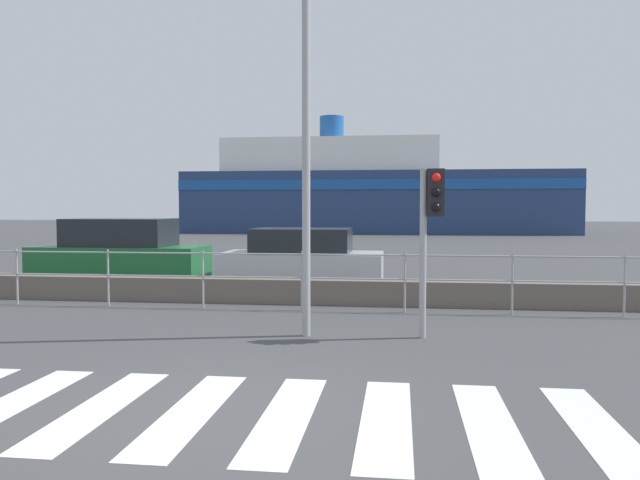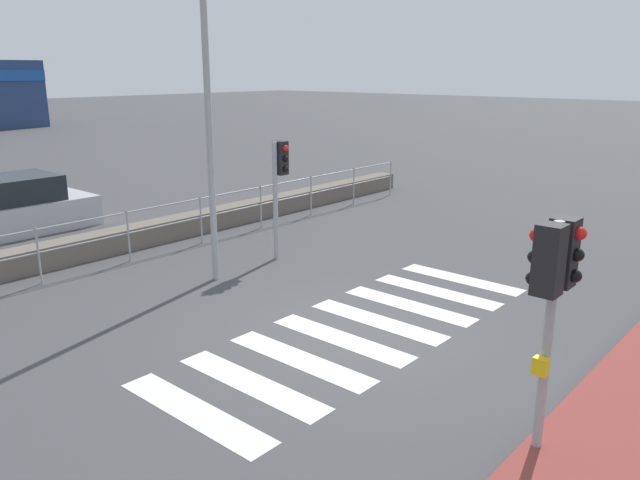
{
  "view_description": "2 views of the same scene",
  "coord_description": "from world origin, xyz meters",
  "px_view_note": "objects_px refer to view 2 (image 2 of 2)",
  "views": [
    {
      "loc": [
        1.78,
        -5.49,
        1.9
      ],
      "look_at": [
        0.82,
        2.0,
        1.5
      ],
      "focal_mm": 35.0,
      "sensor_mm": 36.0,
      "label": 1
    },
    {
      "loc": [
        -6.74,
        -5.34,
        3.85
      ],
      "look_at": [
        0.54,
        1.0,
        1.2
      ],
      "focal_mm": 35.0,
      "sensor_mm": 36.0,
      "label": 2
    }
  ],
  "objects_px": {
    "traffic_light_far": "(279,173)",
    "parked_car_silver": "(4,210)",
    "streetlamp": "(215,74)",
    "traffic_light_near": "(554,277)"
  },
  "relations": [
    {
      "from": "traffic_light_far",
      "to": "parked_car_silver",
      "type": "height_order",
      "value": "traffic_light_far"
    },
    {
      "from": "traffic_light_far",
      "to": "parked_car_silver",
      "type": "bearing_deg",
      "value": 114.08
    },
    {
      "from": "streetlamp",
      "to": "parked_car_silver",
      "type": "bearing_deg",
      "value": 99.15
    },
    {
      "from": "traffic_light_far",
      "to": "streetlamp",
      "type": "bearing_deg",
      "value": -170.67
    },
    {
      "from": "traffic_light_near",
      "to": "streetlamp",
      "type": "height_order",
      "value": "streetlamp"
    },
    {
      "from": "streetlamp",
      "to": "parked_car_silver",
      "type": "relative_size",
      "value": 1.5
    },
    {
      "from": "streetlamp",
      "to": "parked_car_silver",
      "type": "distance_m",
      "value": 7.57
    },
    {
      "from": "traffic_light_near",
      "to": "traffic_light_far",
      "type": "relative_size",
      "value": 1.02
    },
    {
      "from": "traffic_light_far",
      "to": "streetlamp",
      "type": "relative_size",
      "value": 0.4
    },
    {
      "from": "traffic_light_near",
      "to": "traffic_light_far",
      "type": "height_order",
      "value": "traffic_light_near"
    }
  ]
}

